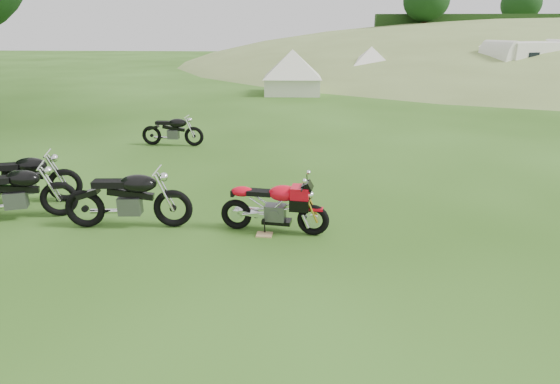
# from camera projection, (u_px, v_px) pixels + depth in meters

# --- Properties ---
(ground) EXTENTS (120.00, 120.00, 0.00)m
(ground) POSITION_uv_depth(u_px,v_px,m) (290.00, 261.00, 6.92)
(ground) COLOR #23470F
(ground) RESTS_ON ground
(sport_motorcycle) EXTENTS (1.79, 0.66, 1.05)m
(sport_motorcycle) POSITION_uv_depth(u_px,v_px,m) (274.00, 202.00, 7.73)
(sport_motorcycle) COLOR red
(sport_motorcycle) RESTS_ON ground
(plywood_board) EXTENTS (0.27, 0.23, 0.02)m
(plywood_board) POSITION_uv_depth(u_px,v_px,m) (264.00, 235.00, 7.77)
(plywood_board) COLOR tan
(plywood_board) RESTS_ON ground
(vintage_moto_a) EXTENTS (2.12, 0.65, 1.10)m
(vintage_moto_a) POSITION_uv_depth(u_px,v_px,m) (128.00, 197.00, 7.91)
(vintage_moto_a) COLOR black
(vintage_moto_a) RESTS_ON ground
(vintage_moto_b) EXTENTS (2.06, 1.11, 1.06)m
(vintage_moto_b) POSITION_uv_depth(u_px,v_px,m) (13.00, 192.00, 8.21)
(vintage_moto_b) COLOR black
(vintage_moto_b) RESTS_ON ground
(vintage_moto_c) EXTENTS (2.11, 1.09, 1.08)m
(vintage_moto_c) POSITION_uv_depth(u_px,v_px,m) (22.00, 178.00, 8.93)
(vintage_moto_c) COLOR black
(vintage_moto_c) RESTS_ON ground
(vintage_moto_d) EXTENTS (1.76, 0.46, 0.92)m
(vintage_moto_d) POSITION_uv_depth(u_px,v_px,m) (172.00, 130.00, 13.43)
(vintage_moto_d) COLOR black
(vintage_moto_d) RESTS_ON ground
(tent_left) EXTENTS (2.81, 2.81, 2.35)m
(tent_left) POSITION_uv_depth(u_px,v_px,m) (292.00, 70.00, 23.59)
(tent_left) COLOR beige
(tent_left) RESTS_ON ground
(tent_mid) EXTENTS (2.72, 2.72, 2.34)m
(tent_mid) POSITION_uv_depth(u_px,v_px,m) (371.00, 64.00, 27.13)
(tent_mid) COLOR white
(tent_mid) RESTS_ON ground
(tent_right) EXTENTS (3.74, 3.74, 2.47)m
(tent_right) POSITION_uv_depth(u_px,v_px,m) (480.00, 64.00, 26.69)
(tent_right) COLOR white
(tent_right) RESTS_ON ground
(caravan) EXTENTS (5.91, 4.39, 2.52)m
(caravan) POSITION_uv_depth(u_px,v_px,m) (529.00, 65.00, 25.34)
(caravan) COLOR white
(caravan) RESTS_ON ground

